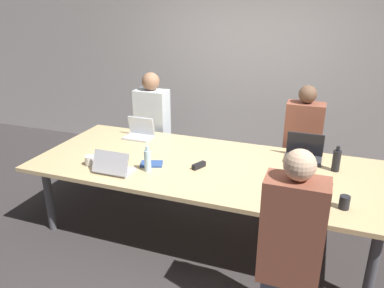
{
  "coord_description": "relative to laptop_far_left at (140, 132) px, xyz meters",
  "views": [
    {
      "loc": [
        1.01,
        -3.13,
        2.22
      ],
      "look_at": [
        -0.18,
        0.1,
        0.89
      ],
      "focal_mm": 35.0,
      "sensor_mm": 36.0,
      "label": 1
    }
  ],
  "objects": [
    {
      "name": "ground_plane",
      "position": [
        0.95,
        -0.47,
        -0.81
      ],
      "size": [
        24.0,
        24.0,
        0.0
      ],
      "primitive_type": "plane",
      "color": "#383333"
    },
    {
      "name": "curtain_wall",
      "position": [
        0.95,
        1.59,
        0.59
      ],
      "size": [
        12.0,
        0.06,
        2.8
      ],
      "color": "#BCB7B2",
      "rests_on": "ground_plane"
    },
    {
      "name": "conference_table",
      "position": [
        0.95,
        -0.47,
        -0.12
      ],
      "size": [
        3.34,
        1.39,
        0.74
      ],
      "color": "#D6B77F",
      "rests_on": "ground_plane"
    },
    {
      "name": "laptop_far_left",
      "position": [
        0.0,
        0.0,
        0.0
      ],
      "size": [
        0.32,
        0.23,
        0.23
      ],
      "color": "#B7B7BC",
      "rests_on": "conference_table"
    },
    {
      "name": "person_far_left",
      "position": [
        -0.05,
        0.44,
        -0.12
      ],
      "size": [
        0.4,
        0.24,
        1.41
      ],
      "color": "#2D2D38",
      "rests_on": "ground_plane"
    },
    {
      "name": "laptop_far_right",
      "position": [
        1.82,
        0.01,
        0.0
      ],
      "size": [
        0.36,
        0.24,
        0.25
      ],
      "color": "#333338",
      "rests_on": "conference_table"
    },
    {
      "name": "person_far_right",
      "position": [
        1.77,
        0.46,
        -0.14
      ],
      "size": [
        0.4,
        0.24,
        1.38
      ],
      "color": "#2D2D38",
      "rests_on": "ground_plane"
    },
    {
      "name": "bottle_far_right",
      "position": [
        2.12,
        -0.19,
        0.04
      ],
      "size": [
        0.07,
        0.07,
        0.24
      ],
      "color": "black",
      "rests_on": "conference_table"
    },
    {
      "name": "laptop_near_left",
      "position": [
        0.22,
        -0.94,
        -0.0
      ],
      "size": [
        0.35,
        0.22,
        0.21
      ],
      "rotation": [
        0.0,
        0.0,
        3.14
      ],
      "color": "#B7B7BC",
      "rests_on": "conference_table"
    },
    {
      "name": "cup_near_left",
      "position": [
        -0.08,
        -0.86,
        -0.02
      ],
      "size": [
        0.09,
        0.09,
        0.09
      ],
      "color": "white",
      "rests_on": "conference_table"
    },
    {
      "name": "bottle_near_left",
      "position": [
        0.5,
        -0.79,
        0.04
      ],
      "size": [
        0.06,
        0.06,
        0.25
      ],
      "color": "#ADD1E0",
      "rests_on": "conference_table"
    },
    {
      "name": "laptop_near_right",
      "position": [
        1.92,
        -0.93,
        0.0
      ],
      "size": [
        0.34,
        0.24,
        0.24
      ],
      "rotation": [
        0.0,
        0.0,
        3.14
      ],
      "color": "#333338",
      "rests_on": "conference_table"
    },
    {
      "name": "person_near_right",
      "position": [
        1.86,
        -1.44,
        -0.14
      ],
      "size": [
        0.4,
        0.24,
        1.39
      ],
      "rotation": [
        0.0,
        0.0,
        3.14
      ],
      "color": "#2D2D38",
      "rests_on": "ground_plane"
    },
    {
      "name": "cup_near_right",
      "position": [
        2.19,
        -0.88,
        -0.02
      ],
      "size": [
        0.08,
        0.08,
        0.1
      ],
      "color": "#232328",
      "rests_on": "conference_table"
    },
    {
      "name": "stapler",
      "position": [
        0.92,
        -0.57,
        -0.04
      ],
      "size": [
        0.1,
        0.15,
        0.05
      ],
      "rotation": [
        0.0,
        0.0,
        -0.43
      ],
      "color": "black",
      "rests_on": "conference_table"
    },
    {
      "name": "notebook",
      "position": [
        0.47,
        -0.66,
        -0.06
      ],
      "size": [
        0.24,
        0.2,
        0.02
      ],
      "rotation": [
        0.0,
        0.0,
        0.34
      ],
      "color": "#2D4C8C",
      "rests_on": "conference_table"
    }
  ]
}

